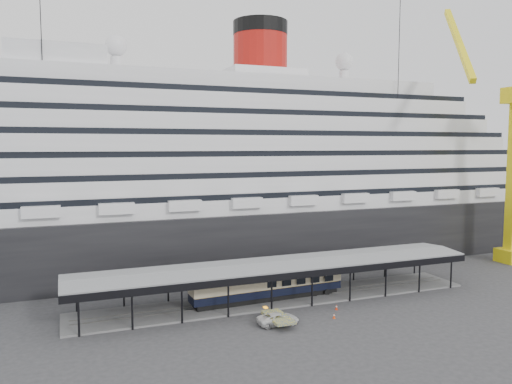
# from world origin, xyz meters

# --- Properties ---
(ground) EXTENTS (200.00, 200.00, 0.00)m
(ground) POSITION_xyz_m (0.00, 0.00, 0.00)
(ground) COLOR #313134
(ground) RESTS_ON ground
(cruise_ship) EXTENTS (130.00, 30.00, 43.90)m
(cruise_ship) POSITION_xyz_m (0.05, 32.00, 18.35)
(cruise_ship) COLOR black
(cruise_ship) RESTS_ON ground
(platform_canopy) EXTENTS (56.00, 9.18, 5.30)m
(platform_canopy) POSITION_xyz_m (0.00, 5.00, 2.36)
(platform_canopy) COLOR slate
(platform_canopy) RESTS_ON ground
(crane_yellow) EXTENTS (23.83, 18.78, 47.60)m
(crane_yellow) POSITION_xyz_m (47.06, 10.54, 19.96)
(crane_yellow) COLOR yellow
(crane_yellow) RESTS_ON ground
(port_truck) EXTENTS (5.01, 2.33, 1.39)m
(port_truck) POSITION_xyz_m (-4.00, -3.67, 0.69)
(port_truck) COLOR silver
(port_truck) RESTS_ON ground
(pullman_carriage) EXTENTS (21.68, 3.73, 21.19)m
(pullman_carriage) POSITION_xyz_m (-1.69, 5.00, 2.58)
(pullman_carriage) COLOR black
(pullman_carriage) RESTS_ON ground
(traffic_cone_left) EXTENTS (0.45, 0.45, 0.73)m
(traffic_cone_left) POSITION_xyz_m (-3.22, -3.58, 0.36)
(traffic_cone_left) COLOR #D1510B
(traffic_cone_left) RESTS_ON ground
(traffic_cone_mid) EXTENTS (0.38, 0.38, 0.66)m
(traffic_cone_mid) POSITION_xyz_m (3.21, -4.25, 0.33)
(traffic_cone_mid) COLOR #E3410C
(traffic_cone_mid) RESTS_ON ground
(traffic_cone_right) EXTENTS (0.45, 0.45, 0.68)m
(traffic_cone_right) POSITION_xyz_m (5.15, -1.51, 0.34)
(traffic_cone_right) COLOR red
(traffic_cone_right) RESTS_ON ground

